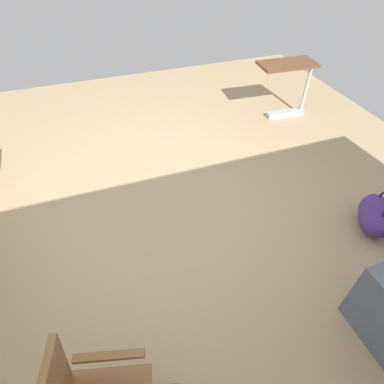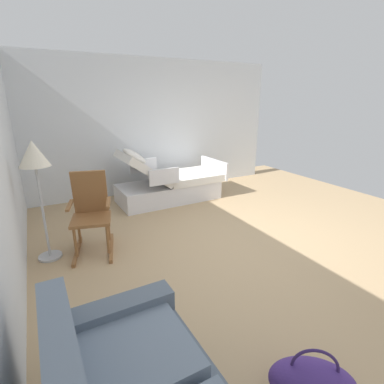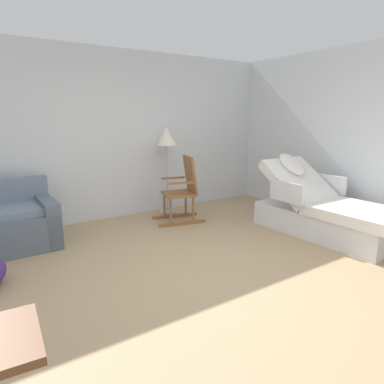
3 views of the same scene
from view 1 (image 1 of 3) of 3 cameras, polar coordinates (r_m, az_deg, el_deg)
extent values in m
plane|color=tan|center=(3.40, -5.47, -3.04)|extent=(7.39, 7.39, 0.00)
cylinder|color=brown|center=(2.30, -8.32, -31.81)|extent=(0.04, 0.04, 0.40)
cube|color=brown|center=(1.94, -15.13, -27.31)|extent=(0.39, 0.14, 0.03)
cube|color=#B2B5BA|center=(5.19, 16.90, 13.77)|extent=(0.61, 0.16, 0.08)
cylinder|color=black|center=(5.33, 19.37, 13.85)|extent=(0.07, 0.07, 0.06)
cylinder|color=black|center=(5.07, 14.25, 13.46)|extent=(0.07, 0.07, 0.06)
cylinder|color=#B2B5BA|center=(5.15, 20.49, 17.88)|extent=(0.05, 0.05, 0.74)
cube|color=brown|center=(4.80, 17.34, 21.71)|extent=(0.82, 0.45, 0.04)
ellipsoid|color=#472D7A|center=(3.63, 30.87, -3.72)|extent=(0.60, 0.64, 0.30)
torus|color=#312055|center=(3.55, 31.62, -2.27)|extent=(0.20, 0.25, 0.30)
camera|label=2|loc=(3.38, 69.75, 6.18)|focal=27.33mm
camera|label=3|loc=(5.62, 8.19, 34.92)|focal=31.82mm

